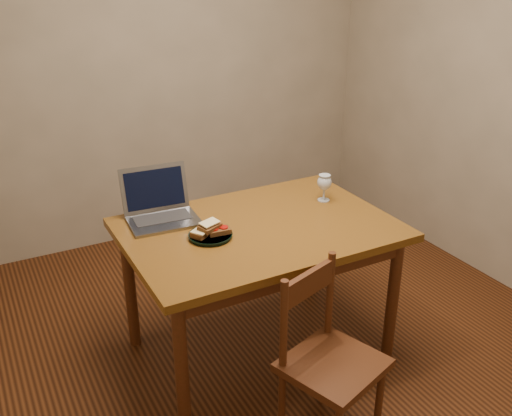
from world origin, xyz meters
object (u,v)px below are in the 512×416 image
plate (210,236)px  laptop (159,206)px  chair (330,353)px  table (259,241)px  milk_glass (324,188)px

plate → laptop: 0.35m
chair → laptop: laptop is taller
plate → laptop: bearing=112.1°
table → laptop: bearing=140.5°
table → chair: chair is taller
table → milk_glass: (0.46, 0.11, 0.16)m
table → milk_glass: size_ratio=8.75×
laptop → chair: bearing=-65.2°
plate → laptop: (-0.13, 0.32, 0.06)m
chair → table: bearing=69.3°
chair → milk_glass: bearing=39.4°
milk_glass → laptop: 0.87m
plate → milk_glass: bearing=9.2°
table → laptop: (-0.39, 0.32, 0.15)m
chair → plate: 0.76m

